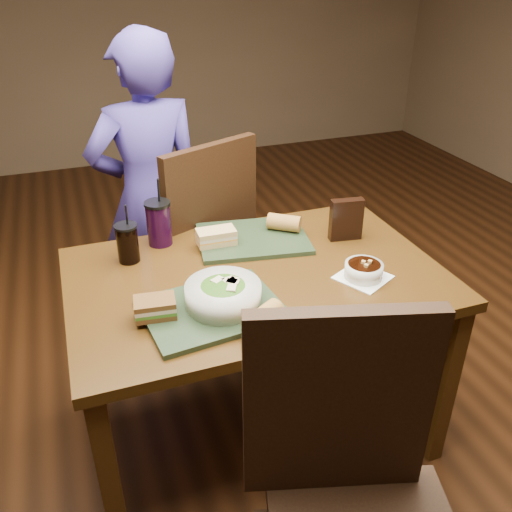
{
  "coord_description": "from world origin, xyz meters",
  "views": [
    {
      "loc": [
        -0.55,
        -1.54,
        1.74
      ],
      "look_at": [
        0.0,
        0.0,
        0.82
      ],
      "focal_mm": 38.0,
      "sensor_mm": 36.0,
      "label": 1
    }
  ],
  "objects_px": {
    "tray_far": "(253,238)",
    "chip_bag": "(346,220)",
    "sandwich_near": "(155,307)",
    "baguette_near": "(263,318)",
    "dining_table": "(256,295)",
    "sandwich_far": "(216,237)",
    "chair_far": "(207,239)",
    "baguette_far": "(284,223)",
    "salad_bowl": "(223,293)",
    "soup_bowl": "(364,270)",
    "cup_cola": "(128,243)",
    "diner": "(151,198)",
    "cup_berry": "(159,223)",
    "tray_near": "(212,310)",
    "chair_near": "(354,496)"
  },
  "relations": [
    {
      "from": "dining_table",
      "to": "chair_far",
      "type": "height_order",
      "value": "chair_far"
    },
    {
      "from": "diner",
      "to": "baguette_far",
      "type": "relative_size",
      "value": 11.47
    },
    {
      "from": "tray_near",
      "to": "sandwich_far",
      "type": "distance_m",
      "value": 0.43
    },
    {
      "from": "dining_table",
      "to": "sandwich_far",
      "type": "xyz_separation_m",
      "value": [
        -0.08,
        0.23,
        0.14
      ]
    },
    {
      "from": "dining_table",
      "to": "tray_far",
      "type": "relative_size",
      "value": 3.1
    },
    {
      "from": "baguette_near",
      "to": "tray_far",
      "type": "bearing_deg",
      "value": 73.53
    },
    {
      "from": "chair_near",
      "to": "tray_near",
      "type": "height_order",
      "value": "chair_near"
    },
    {
      "from": "diner",
      "to": "sandwich_far",
      "type": "relative_size",
      "value": 10.1
    },
    {
      "from": "dining_table",
      "to": "sandwich_far",
      "type": "bearing_deg",
      "value": 108.57
    },
    {
      "from": "chip_bag",
      "to": "sandwich_near",
      "type": "bearing_deg",
      "value": -151.62
    },
    {
      "from": "tray_far",
      "to": "chip_bag",
      "type": "bearing_deg",
      "value": -17.17
    },
    {
      "from": "sandwich_near",
      "to": "chip_bag",
      "type": "xyz_separation_m",
      "value": [
        0.8,
        0.29,
        0.04
      ]
    },
    {
      "from": "chair_far",
      "to": "cup_cola",
      "type": "distance_m",
      "value": 0.57
    },
    {
      "from": "chair_far",
      "to": "baguette_far",
      "type": "bearing_deg",
      "value": -56.23
    },
    {
      "from": "cup_cola",
      "to": "chair_near",
      "type": "bearing_deg",
      "value": -70.99
    },
    {
      "from": "sandwich_near",
      "to": "baguette_near",
      "type": "relative_size",
      "value": 1.03
    },
    {
      "from": "chair_near",
      "to": "chip_bag",
      "type": "xyz_separation_m",
      "value": [
        0.46,
        0.94,
        0.24
      ]
    },
    {
      "from": "baguette_near",
      "to": "baguette_far",
      "type": "relative_size",
      "value": 0.99
    },
    {
      "from": "baguette_far",
      "to": "salad_bowl",
      "type": "bearing_deg",
      "value": -132.16
    },
    {
      "from": "chair_near",
      "to": "baguette_far",
      "type": "bearing_deg",
      "value": 76.72
    },
    {
      "from": "chair_far",
      "to": "sandwich_far",
      "type": "height_order",
      "value": "chair_far"
    },
    {
      "from": "dining_table",
      "to": "cup_berry",
      "type": "xyz_separation_m",
      "value": [
        -0.27,
        0.34,
        0.18
      ]
    },
    {
      "from": "salad_bowl",
      "to": "dining_table",
      "type": "bearing_deg",
      "value": 44.89
    },
    {
      "from": "cup_cola",
      "to": "chip_bag",
      "type": "xyz_separation_m",
      "value": [
        0.83,
        -0.11,
        0.01
      ]
    },
    {
      "from": "tray_near",
      "to": "baguette_near",
      "type": "xyz_separation_m",
      "value": [
        0.12,
        -0.15,
        0.04
      ]
    },
    {
      "from": "tray_near",
      "to": "baguette_far",
      "type": "height_order",
      "value": "baguette_far"
    },
    {
      "from": "baguette_far",
      "to": "cup_cola",
      "type": "bearing_deg",
      "value": -179.33
    },
    {
      "from": "diner",
      "to": "baguette_near",
      "type": "relative_size",
      "value": 11.54
    },
    {
      "from": "dining_table",
      "to": "cup_cola",
      "type": "distance_m",
      "value": 0.5
    },
    {
      "from": "chair_near",
      "to": "diner",
      "type": "relative_size",
      "value": 0.71
    },
    {
      "from": "diner",
      "to": "chip_bag",
      "type": "distance_m",
      "value": 0.94
    },
    {
      "from": "dining_table",
      "to": "tray_far",
      "type": "bearing_deg",
      "value": 73.08
    },
    {
      "from": "tray_near",
      "to": "baguette_near",
      "type": "height_order",
      "value": "baguette_near"
    },
    {
      "from": "chair_near",
      "to": "cup_cola",
      "type": "bearing_deg",
      "value": 109.01
    },
    {
      "from": "soup_bowl",
      "to": "chair_far",
      "type": "bearing_deg",
      "value": 115.82
    },
    {
      "from": "chair_near",
      "to": "cup_berry",
      "type": "bearing_deg",
      "value": 101.31
    },
    {
      "from": "baguette_far",
      "to": "cup_cola",
      "type": "distance_m",
      "value": 0.62
    },
    {
      "from": "baguette_far",
      "to": "sandwich_far",
      "type": "bearing_deg",
      "value": -176.3
    },
    {
      "from": "chair_far",
      "to": "soup_bowl",
      "type": "height_order",
      "value": "chair_far"
    },
    {
      "from": "dining_table",
      "to": "tray_near",
      "type": "bearing_deg",
      "value": -140.08
    },
    {
      "from": "diner",
      "to": "baguette_near",
      "type": "distance_m",
      "value": 1.14
    },
    {
      "from": "tray_near",
      "to": "baguette_far",
      "type": "bearing_deg",
      "value": 45.42
    },
    {
      "from": "cup_berry",
      "to": "chip_bag",
      "type": "height_order",
      "value": "cup_berry"
    },
    {
      "from": "cup_cola",
      "to": "dining_table",
      "type": "bearing_deg",
      "value": -30.8
    },
    {
      "from": "cup_cola",
      "to": "cup_berry",
      "type": "distance_m",
      "value": 0.16
    },
    {
      "from": "tray_near",
      "to": "chair_far",
      "type": "bearing_deg",
      "value": 76.47
    },
    {
      "from": "tray_far",
      "to": "cup_berry",
      "type": "distance_m",
      "value": 0.37
    },
    {
      "from": "dining_table",
      "to": "salad_bowl",
      "type": "bearing_deg",
      "value": -135.11
    },
    {
      "from": "cup_cola",
      "to": "chip_bag",
      "type": "relative_size",
      "value": 1.35
    },
    {
      "from": "diner",
      "to": "salad_bowl",
      "type": "bearing_deg",
      "value": 86.18
    }
  ]
}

